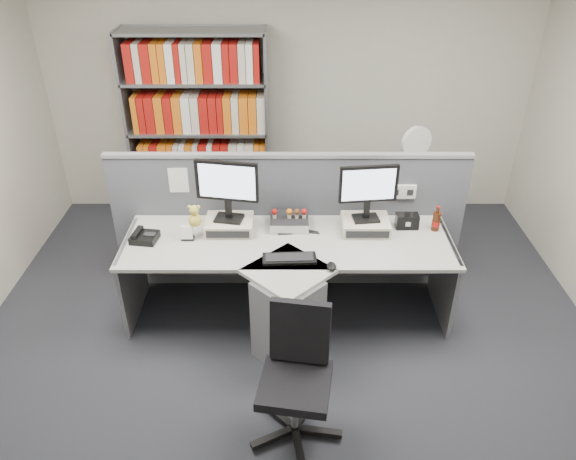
{
  "coord_description": "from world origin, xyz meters",
  "views": [
    {
      "loc": [
        0.0,
        -2.84,
        3.04
      ],
      "look_at": [
        0.0,
        0.65,
        0.92
      ],
      "focal_mm": 34.33,
      "sensor_mm": 36.0,
      "label": 1
    }
  ],
  "objects_px": {
    "monitor_right": "(368,188)",
    "filing_cabinet": "(407,209)",
    "monitor_left": "(227,186)",
    "desktop_pc": "(289,221)",
    "speaker": "(407,221)",
    "keyboard": "(289,258)",
    "desk_fan": "(415,146)",
    "desk_phone": "(144,237)",
    "office_chair": "(297,371)",
    "mouse": "(331,266)",
    "desk_calendar": "(187,234)",
    "desk": "(288,284)",
    "shelving_unit": "(200,134)",
    "cola_bottle": "(436,221)"
  },
  "relations": [
    {
      "from": "monitor_right",
      "to": "filing_cabinet",
      "type": "height_order",
      "value": "monitor_right"
    },
    {
      "from": "monitor_left",
      "to": "desktop_pc",
      "type": "bearing_deg",
      "value": 8.18
    },
    {
      "from": "speaker",
      "to": "keyboard",
      "type": "bearing_deg",
      "value": -153.8
    },
    {
      "from": "filing_cabinet",
      "to": "desk_fan",
      "type": "bearing_deg",
      "value": -90.0
    },
    {
      "from": "monitor_left",
      "to": "desk_phone",
      "type": "height_order",
      "value": "monitor_left"
    },
    {
      "from": "office_chair",
      "to": "desk_fan",
      "type": "bearing_deg",
      "value": 64.04
    },
    {
      "from": "desktop_pc",
      "to": "mouse",
      "type": "distance_m",
      "value": 0.68
    },
    {
      "from": "filing_cabinet",
      "to": "desktop_pc",
      "type": "bearing_deg",
      "value": -141.5
    },
    {
      "from": "monitor_left",
      "to": "filing_cabinet",
      "type": "relative_size",
      "value": 0.72
    },
    {
      "from": "speaker",
      "to": "desk_calendar",
      "type": "bearing_deg",
      "value": -174.09
    },
    {
      "from": "desk",
      "to": "monitor_left",
      "type": "xyz_separation_m",
      "value": [
        -0.47,
        0.38,
        0.67
      ]
    },
    {
      "from": "monitor_right",
      "to": "filing_cabinet",
      "type": "distance_m",
      "value": 1.39
    },
    {
      "from": "desk",
      "to": "monitor_right",
      "type": "xyz_separation_m",
      "value": [
        0.63,
        0.38,
        0.64
      ]
    },
    {
      "from": "desktop_pc",
      "to": "shelving_unit",
      "type": "xyz_separation_m",
      "value": [
        -0.91,
        1.4,
        0.21
      ]
    },
    {
      "from": "monitor_left",
      "to": "monitor_right",
      "type": "bearing_deg",
      "value": -0.01
    },
    {
      "from": "keyboard",
      "to": "shelving_unit",
      "type": "distance_m",
      "value": 2.12
    },
    {
      "from": "monitor_left",
      "to": "monitor_right",
      "type": "height_order",
      "value": "monitor_left"
    },
    {
      "from": "filing_cabinet",
      "to": "desk_calendar",
      "type": "bearing_deg",
      "value": -149.89
    },
    {
      "from": "desk_calendar",
      "to": "speaker",
      "type": "xyz_separation_m",
      "value": [
        1.76,
        0.18,
        0.01
      ]
    },
    {
      "from": "keyboard",
      "to": "office_chair",
      "type": "height_order",
      "value": "office_chair"
    },
    {
      "from": "desk_phone",
      "to": "office_chair",
      "type": "distance_m",
      "value": 1.69
    },
    {
      "from": "desk",
      "to": "keyboard",
      "type": "xyz_separation_m",
      "value": [
        0.01,
        -0.05,
        0.28
      ]
    },
    {
      "from": "monitor_right",
      "to": "shelving_unit",
      "type": "distance_m",
      "value": 2.12
    },
    {
      "from": "desk_phone",
      "to": "cola_bottle",
      "type": "bearing_deg",
      "value": 3.94
    },
    {
      "from": "mouse",
      "to": "cola_bottle",
      "type": "height_order",
      "value": "cola_bottle"
    },
    {
      "from": "desktop_pc",
      "to": "speaker",
      "type": "height_order",
      "value": "speaker"
    },
    {
      "from": "desk_phone",
      "to": "desk_fan",
      "type": "bearing_deg",
      "value": 26.68
    },
    {
      "from": "mouse",
      "to": "shelving_unit",
      "type": "distance_m",
      "value": 2.36
    },
    {
      "from": "shelving_unit",
      "to": "filing_cabinet",
      "type": "relative_size",
      "value": 2.86
    },
    {
      "from": "desk",
      "to": "cola_bottle",
      "type": "relative_size",
      "value": 12.04
    },
    {
      "from": "monitor_right",
      "to": "mouse",
      "type": "distance_m",
      "value": 0.72
    },
    {
      "from": "keyboard",
      "to": "desk_fan",
      "type": "height_order",
      "value": "desk_fan"
    },
    {
      "from": "office_chair",
      "to": "desk_phone",
      "type": "bearing_deg",
      "value": 135.33
    },
    {
      "from": "mouse",
      "to": "desk_fan",
      "type": "distance_m",
      "value": 1.81
    },
    {
      "from": "monitor_right",
      "to": "keyboard",
      "type": "distance_m",
      "value": 0.84
    },
    {
      "from": "desktop_pc",
      "to": "filing_cabinet",
      "type": "distance_m",
      "value": 1.57
    },
    {
      "from": "desktop_pc",
      "to": "desk_phone",
      "type": "bearing_deg",
      "value": -168.81
    },
    {
      "from": "mouse",
      "to": "filing_cabinet",
      "type": "bearing_deg",
      "value": 60.46
    },
    {
      "from": "desk_phone",
      "to": "desktop_pc",
      "type": "bearing_deg",
      "value": 11.19
    },
    {
      "from": "cola_bottle",
      "to": "desk_fan",
      "type": "bearing_deg",
      "value": 89.76
    },
    {
      "from": "monitor_left",
      "to": "speaker",
      "type": "bearing_deg",
      "value": 1.7
    },
    {
      "from": "desk",
      "to": "speaker",
      "type": "height_order",
      "value": "speaker"
    },
    {
      "from": "desk",
      "to": "desktop_pc",
      "type": "bearing_deg",
      "value": 88.69
    },
    {
      "from": "filing_cabinet",
      "to": "office_chair",
      "type": "height_order",
      "value": "office_chair"
    },
    {
      "from": "desk",
      "to": "keyboard",
      "type": "height_order",
      "value": "keyboard"
    },
    {
      "from": "desktop_pc",
      "to": "desk_calendar",
      "type": "relative_size",
      "value": 2.56
    },
    {
      "from": "monitor_left",
      "to": "monitor_right",
      "type": "xyz_separation_m",
      "value": [
        1.1,
        -0.0,
        -0.02
      ]
    },
    {
      "from": "mouse",
      "to": "desk_phone",
      "type": "height_order",
      "value": "desk_phone"
    },
    {
      "from": "keyboard",
      "to": "desk_calendar",
      "type": "relative_size",
      "value": 3.36
    },
    {
      "from": "monitor_left",
      "to": "desk_fan",
      "type": "distance_m",
      "value": 1.96
    }
  ]
}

